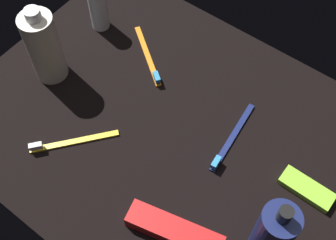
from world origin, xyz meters
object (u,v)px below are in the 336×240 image
Objects in this scene: toothbrush_navy at (230,140)px; toothbrush_orange at (149,58)px; toothbrush_yellow at (69,142)px; bodywash_bottle at (44,47)px; lotion_bottle at (272,235)px; deodorant_stick at (98,9)px; snack_bar_lime at (307,189)px; toothpaste_box_red at (175,231)px.

toothbrush_navy and toothbrush_orange have the same top height.
toothbrush_yellow is at bearing 37.82° from toothbrush_navy.
bodywash_bottle is at bearing -35.28° from toothbrush_yellow.
bodywash_bottle is at bearing -5.87° from lotion_bottle.
lotion_bottle is 63.09cm from deodorant_stick.
lotion_bottle is 1.78× the size of deodorant_stick.
lotion_bottle reaches higher than toothbrush_orange.
toothbrush_yellow is (-15.53, 10.99, -7.96)cm from bodywash_bottle.
toothbrush_navy is at bearing 168.98° from deodorant_stick.
snack_bar_lime is at bearing -92.79° from lotion_bottle.
toothbrush_yellow and toothbrush_navy have the same top height.
bodywash_bottle is 1.76× the size of deodorant_stick.
lotion_bottle is 16.48cm from snack_bar_lime.
snack_bar_lime is (-14.89, -21.82, -0.85)cm from toothpaste_box_red.
lotion_bottle is 23.60cm from toothbrush_navy.
toothpaste_box_red is (14.18, 7.20, -6.72)cm from lotion_bottle.
lotion_bottle is at bearing -173.21° from toothbrush_yellow.
toothbrush_navy is at bearing -142.18° from toothbrush_yellow.
bodywash_bottle is at bearing -30.24° from toothpaste_box_red.
lotion_bottle reaches higher than deodorant_stick.
toothpaste_box_red is (-43.64, 13.15, -6.97)cm from bodywash_bottle.
toothbrush_orange is at bearing -58.64° from toothpaste_box_red.
toothpaste_box_red is at bearing 26.92° from lotion_bottle.
toothbrush_navy is at bearing 165.63° from toothbrush_orange.
toothbrush_orange is 1.47× the size of snack_bar_lime.
lotion_bottle reaches higher than toothbrush_yellow.
snack_bar_lime is (-43.60, 7.06, 0.14)cm from toothbrush_orange.
toothbrush_orange is 44.17cm from snack_bar_lime.
bodywash_bottle is 1.04× the size of toothbrush_navy.
deodorant_stick reaches higher than toothpaste_box_red.
deodorant_stick is 0.70× the size of toothbrush_orange.
bodywash_bottle is at bearing 46.50° from toothbrush_orange.
bodywash_bottle reaches higher than toothbrush_orange.
toothbrush_yellow is (42.29, 5.04, -7.72)cm from lotion_bottle.
deodorant_stick is 0.59× the size of toothbrush_navy.
deodorant_stick reaches higher than toothbrush_yellow.
bodywash_bottle is 1.81× the size of snack_bar_lime.
deodorant_stick is at bearing -11.02° from toothbrush_navy.
toothpaste_box_red reaches higher than toothbrush_navy.
toothbrush_orange is at bearing -133.50° from bodywash_bottle.
snack_bar_lime is at bearing -171.57° from bodywash_bottle.
snack_bar_lime is at bearing 178.97° from toothbrush_navy.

